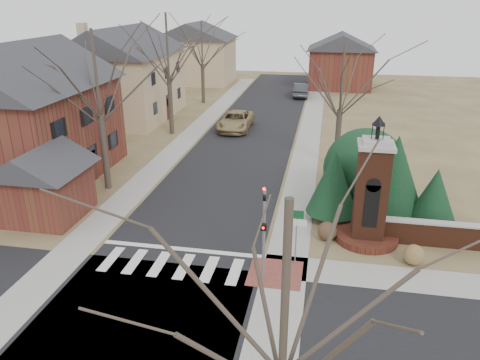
% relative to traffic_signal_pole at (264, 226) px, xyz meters
% --- Properties ---
extents(ground, '(120.00, 120.00, 0.00)m').
position_rel_traffic_signal_pole_xyz_m(ground, '(-4.30, -0.57, -2.59)').
color(ground, brown).
rests_on(ground, ground).
extents(main_street, '(8.00, 70.00, 0.01)m').
position_rel_traffic_signal_pole_xyz_m(main_street, '(-4.30, 21.43, -2.58)').
color(main_street, black).
rests_on(main_street, ground).
extents(cross_street, '(120.00, 8.00, 0.01)m').
position_rel_traffic_signal_pole_xyz_m(cross_street, '(-4.30, -3.57, -2.58)').
color(cross_street, black).
rests_on(cross_street, ground).
extents(crosswalk_zone, '(8.00, 2.20, 0.02)m').
position_rel_traffic_signal_pole_xyz_m(crosswalk_zone, '(-4.30, 0.23, -2.58)').
color(crosswalk_zone, silver).
rests_on(crosswalk_zone, ground).
extents(stop_bar, '(8.00, 0.35, 0.02)m').
position_rel_traffic_signal_pole_xyz_m(stop_bar, '(-4.30, 1.73, -2.58)').
color(stop_bar, silver).
rests_on(stop_bar, ground).
extents(sidewalk_right_main, '(2.00, 60.00, 0.02)m').
position_rel_traffic_signal_pole_xyz_m(sidewalk_right_main, '(0.90, 21.43, -2.58)').
color(sidewalk_right_main, gray).
rests_on(sidewalk_right_main, ground).
extents(sidewalk_left, '(2.00, 60.00, 0.02)m').
position_rel_traffic_signal_pole_xyz_m(sidewalk_left, '(-9.50, 21.43, -2.58)').
color(sidewalk_left, gray).
rests_on(sidewalk_left, ground).
extents(curb_apron, '(2.40, 2.40, 0.02)m').
position_rel_traffic_signal_pole_xyz_m(curb_apron, '(0.50, 0.43, -2.57)').
color(curb_apron, brown).
rests_on(curb_apron, ground).
extents(traffic_signal_pole, '(0.28, 0.41, 4.50)m').
position_rel_traffic_signal_pole_xyz_m(traffic_signal_pole, '(0.00, 0.00, 0.00)').
color(traffic_signal_pole, slate).
rests_on(traffic_signal_pole, ground).
extents(sign_post, '(0.90, 0.07, 2.75)m').
position_rel_traffic_signal_pole_xyz_m(sign_post, '(1.29, 1.41, -0.64)').
color(sign_post, slate).
rests_on(sign_post, ground).
extents(brick_gate_monument, '(3.20, 3.20, 6.47)m').
position_rel_traffic_signal_pole_xyz_m(brick_gate_monument, '(4.70, 4.42, -0.42)').
color(brick_gate_monument, '#522718').
rests_on(brick_gate_monument, ground).
extents(brick_garden_wall, '(7.50, 0.50, 1.30)m').
position_rel_traffic_signal_pole_xyz_m(brick_garden_wall, '(9.20, 4.43, -1.93)').
color(brick_garden_wall, '#522718').
rests_on(brick_garden_wall, ground).
extents(house_brick_left, '(9.80, 11.80, 9.42)m').
position_rel_traffic_signal_pole_xyz_m(house_brick_left, '(-17.31, 9.42, 2.07)').
color(house_brick_left, brown).
rests_on(house_brick_left, ground).
extents(house_stucco_left, '(9.80, 12.80, 9.28)m').
position_rel_traffic_signal_pole_xyz_m(house_stucco_left, '(-17.80, 26.42, 2.01)').
color(house_stucco_left, tan).
rests_on(house_stucco_left, ground).
extents(garage_left, '(4.80, 4.80, 4.29)m').
position_rel_traffic_signal_pole_xyz_m(garage_left, '(-12.82, 3.92, -0.35)').
color(garage_left, brown).
rests_on(garage_left, ground).
extents(house_distant_left, '(10.80, 8.80, 8.53)m').
position_rel_traffic_signal_pole_xyz_m(house_distant_left, '(-16.31, 47.42, 1.66)').
color(house_distant_left, tan).
rests_on(house_distant_left, ground).
extents(house_distant_right, '(8.80, 8.80, 7.30)m').
position_rel_traffic_signal_pole_xyz_m(house_distant_right, '(3.69, 47.42, 1.06)').
color(house_distant_right, brown).
rests_on(house_distant_right, ground).
extents(evergreen_near, '(2.80, 2.80, 4.10)m').
position_rel_traffic_signal_pole_xyz_m(evergreen_near, '(2.90, 6.43, -0.29)').
color(evergreen_near, '#473D33').
rests_on(evergreen_near, ground).
extents(evergreen_mid, '(3.40, 3.40, 4.70)m').
position_rel_traffic_signal_pole_xyz_m(evergreen_mid, '(6.20, 7.63, 0.01)').
color(evergreen_mid, '#473D33').
rests_on(evergreen_mid, ground).
extents(evergreen_far, '(2.40, 2.40, 3.30)m').
position_rel_traffic_signal_pole_xyz_m(evergreen_far, '(8.20, 6.63, -0.69)').
color(evergreen_far, '#473D33').
rests_on(evergreen_far, ground).
extents(evergreen_mass, '(4.80, 4.80, 4.80)m').
position_rel_traffic_signal_pole_xyz_m(evergreen_mass, '(4.70, 8.93, -0.19)').
color(evergreen_mass, black).
rests_on(evergreen_mass, ground).
extents(bare_tree_0, '(8.05, 8.05, 11.15)m').
position_rel_traffic_signal_pole_xyz_m(bare_tree_0, '(-11.30, 8.43, 5.11)').
color(bare_tree_0, '#473D33').
rests_on(bare_tree_0, ground).
extents(bare_tree_1, '(8.40, 8.40, 11.64)m').
position_rel_traffic_signal_pole_xyz_m(bare_tree_1, '(-11.30, 21.43, 5.44)').
color(bare_tree_1, '#473D33').
rests_on(bare_tree_1, ground).
extents(bare_tree_2, '(7.35, 7.35, 10.19)m').
position_rel_traffic_signal_pole_xyz_m(bare_tree_2, '(-11.80, 34.43, 4.44)').
color(bare_tree_2, '#473D33').
rests_on(bare_tree_2, ground).
extents(bare_tree_3, '(7.00, 7.00, 9.70)m').
position_rel_traffic_signal_pole_xyz_m(bare_tree_3, '(3.20, 15.43, 4.10)').
color(bare_tree_3, '#473D33').
rests_on(bare_tree_3, ground).
extents(bare_tree_4, '(6.65, 6.65, 9.21)m').
position_rel_traffic_signal_pole_xyz_m(bare_tree_4, '(1.70, -9.57, 3.77)').
color(bare_tree_4, '#473D33').
rests_on(bare_tree_4, ground).
extents(pickup_truck, '(2.72, 5.89, 1.64)m').
position_rel_traffic_signal_pole_xyz_m(pickup_truck, '(-5.90, 23.82, -1.77)').
color(pickup_truck, '#9F8957').
rests_on(pickup_truck, ground).
extents(distant_car, '(1.77, 5.03, 1.65)m').
position_rel_traffic_signal_pole_xyz_m(distant_car, '(-0.90, 40.01, -1.76)').
color(distant_car, '#35383D').
rests_on(distant_car, ground).
extents(dry_shrub_left, '(0.98, 0.98, 0.98)m').
position_rel_traffic_signal_pole_xyz_m(dry_shrub_left, '(2.72, 4.03, -2.09)').
color(dry_shrub_left, '#4C3522').
rests_on(dry_shrub_left, ground).
extents(dry_shrub_right, '(0.97, 0.97, 0.97)m').
position_rel_traffic_signal_pole_xyz_m(dry_shrub_right, '(6.70, 2.43, -2.10)').
color(dry_shrub_right, brown).
rests_on(dry_shrub_right, ground).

